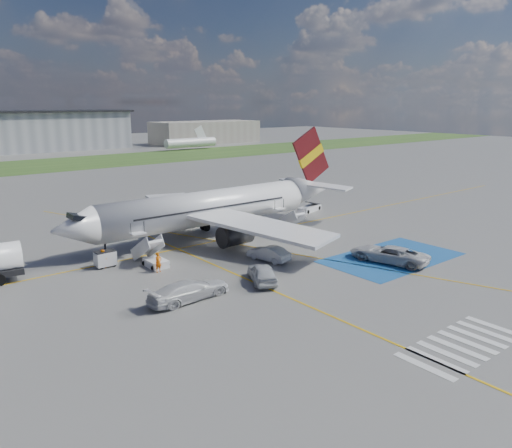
# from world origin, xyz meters

# --- Properties ---
(ground) EXTENTS (400.00, 400.00, 0.00)m
(ground) POSITION_xyz_m (0.00, 0.00, 0.00)
(ground) COLOR #60605E
(ground) RESTS_ON ground
(grass_strip) EXTENTS (400.00, 30.00, 0.01)m
(grass_strip) POSITION_xyz_m (0.00, 95.00, 0.01)
(grass_strip) COLOR #2D4C1E
(grass_strip) RESTS_ON ground
(taxiway_line_main) EXTENTS (120.00, 0.20, 0.01)m
(taxiway_line_main) POSITION_xyz_m (0.00, 12.00, 0.01)
(taxiway_line_main) COLOR gold
(taxiway_line_main) RESTS_ON ground
(taxiway_line_cross) EXTENTS (0.20, 60.00, 0.01)m
(taxiway_line_cross) POSITION_xyz_m (-5.00, -10.00, 0.01)
(taxiway_line_cross) COLOR gold
(taxiway_line_cross) RESTS_ON ground
(taxiway_line_diag) EXTENTS (20.71, 56.45, 0.01)m
(taxiway_line_diag) POSITION_xyz_m (0.00, 12.00, 0.01)
(taxiway_line_diag) COLOR gold
(taxiway_line_diag) RESTS_ON ground
(staging_box) EXTENTS (14.00, 8.00, 0.01)m
(staging_box) POSITION_xyz_m (10.00, -4.00, 0.01)
(staging_box) COLOR #184F93
(staging_box) RESTS_ON ground
(crosswalk) EXTENTS (9.00, 4.00, 0.01)m
(crosswalk) POSITION_xyz_m (-1.80, -18.00, 0.01)
(crosswalk) COLOR silver
(crosswalk) RESTS_ON ground
(terminal_centre) EXTENTS (48.00, 18.00, 12.00)m
(terminal_centre) POSITION_xyz_m (20.00, 135.00, 6.00)
(terminal_centre) COLOR gray
(terminal_centre) RESTS_ON ground
(terminal_east) EXTENTS (40.00, 16.00, 8.00)m
(terminal_east) POSITION_xyz_m (75.00, 128.00, 4.00)
(terminal_east) COLOR gray
(terminal_east) RESTS_ON ground
(airliner) EXTENTS (36.81, 32.95, 11.92)m
(airliner) POSITION_xyz_m (1.51, 14.00, 3.39)
(airliner) COLOR white
(airliner) RESTS_ON ground
(airstairs_fwd) EXTENTS (1.90, 5.20, 3.60)m
(airstairs_fwd) POSITION_xyz_m (-9.50, 8.70, 0.62)
(airstairs_fwd) COLOR white
(airstairs_fwd) RESTS_ON ground
(airstairs_aft) EXTENTS (1.90, 5.20, 3.60)m
(airstairs_aft) POSITION_xyz_m (9.00, 8.70, 0.62)
(airstairs_aft) COLOR white
(airstairs_aft) RESTS_ON ground
(gpu_cart) EXTENTS (1.88, 1.24, 1.54)m
(gpu_cart) POSITION_xyz_m (-13.19, 11.17, 0.69)
(gpu_cart) COLOR white
(gpu_cart) RESTS_ON ground
(belt_loader) EXTENTS (4.89, 2.77, 1.41)m
(belt_loader) POSITION_xyz_m (19.06, 16.58, 0.35)
(belt_loader) COLOR white
(belt_loader) RESTS_ON ground
(car_silver_a) EXTENTS (3.92, 5.15, 1.64)m
(car_silver_a) POSITION_xyz_m (-4.39, -1.22, 0.82)
(car_silver_a) COLOR silver
(car_silver_a) RESTS_ON ground
(car_silver_b) EXTENTS (2.36, 4.66, 1.47)m
(car_silver_b) POSITION_xyz_m (-0.12, 2.97, 0.73)
(car_silver_b) COLOR #B7BABF
(car_silver_b) RESTS_ON ground
(van_white_a) EXTENTS (3.88, 6.16, 2.14)m
(van_white_a) POSITION_xyz_m (8.62, -4.60, 1.07)
(van_white_a) COLOR silver
(van_white_a) RESTS_ON ground
(van_white_b) EXTENTS (5.39, 2.44, 2.07)m
(van_white_b) POSITION_xyz_m (-11.29, -0.65, 1.03)
(van_white_b) COLOR silver
(van_white_b) RESTS_ON ground
(crew_fwd) EXTENTS (0.75, 0.56, 1.85)m
(crew_fwd) POSITION_xyz_m (-10.04, 6.68, 0.93)
(crew_fwd) COLOR orange
(crew_fwd) RESTS_ON ground
(crew_nose) EXTENTS (0.93, 1.04, 1.77)m
(crew_nose) POSITION_xyz_m (-13.47, 10.94, 0.88)
(crew_nose) COLOR orange
(crew_nose) RESTS_ON ground
(crew_aft) EXTENTS (0.76, 0.97, 1.54)m
(crew_aft) POSITION_xyz_m (7.94, 5.18, 0.77)
(crew_aft) COLOR #DA590B
(crew_aft) RESTS_ON ground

